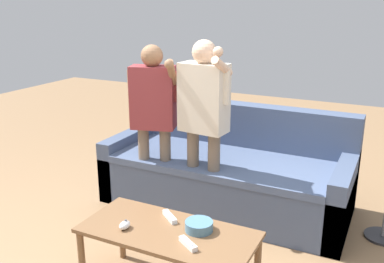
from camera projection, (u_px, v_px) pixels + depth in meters
name	position (u px, v px, depth m)	size (l,w,h in m)	color
couch	(228.00, 173.00, 3.89)	(2.15, 0.93, 0.88)	#475675
coffee_table	(168.00, 239.00, 2.62)	(1.08, 0.50, 0.46)	brown
snack_bowl	(199.00, 226.00, 2.60)	(0.17, 0.17, 0.06)	teal
game_remote_nunchuk	(125.00, 225.00, 2.62)	(0.06, 0.09, 0.05)	white
player_center	(204.00, 112.00, 3.39)	(0.45, 0.33, 1.52)	#756656
player_left	(153.00, 110.00, 3.59)	(0.47, 0.31, 1.46)	#756656
game_remote_wand_near	(188.00, 244.00, 2.43)	(0.15, 0.11, 0.03)	white
game_remote_wand_far	(170.00, 217.00, 2.74)	(0.15, 0.13, 0.03)	white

